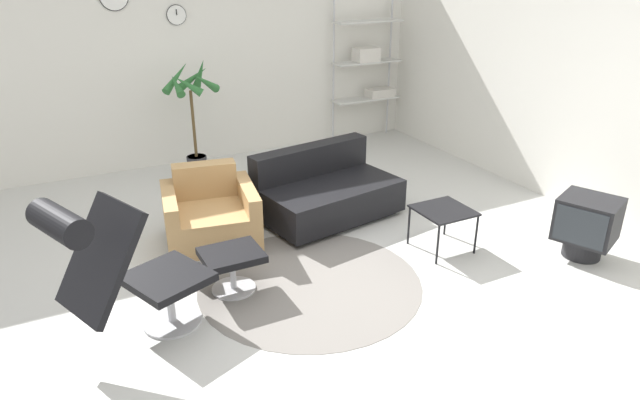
% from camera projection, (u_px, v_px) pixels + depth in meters
% --- Properties ---
extents(ground_plane, '(12.00, 12.00, 0.00)m').
position_uv_depth(ground_plane, '(298.00, 266.00, 5.05)').
color(ground_plane, silver).
extents(wall_back, '(12.00, 0.09, 2.80)m').
position_uv_depth(wall_back, '(187.00, 53.00, 7.13)').
color(wall_back, silver).
rests_on(wall_back, ground_plane).
extents(wall_right, '(0.06, 12.00, 2.80)m').
position_uv_depth(wall_right, '(579.00, 75.00, 5.83)').
color(wall_right, silver).
rests_on(wall_right, ground_plane).
extents(round_rug, '(1.87, 1.87, 0.01)m').
position_uv_depth(round_rug, '(310.00, 283.00, 4.78)').
color(round_rug, slate).
rests_on(round_rug, ground_plane).
extents(lounge_chair, '(1.14, 0.85, 1.16)m').
position_uv_depth(lounge_chair, '(117.00, 261.00, 3.76)').
color(lounge_chair, '#BCBCC1').
rests_on(lounge_chair, ground_plane).
extents(ottoman, '(0.48, 0.41, 0.35)m').
position_uv_depth(ottoman, '(232.00, 262.00, 4.59)').
color(ottoman, '#BCBCC1').
rests_on(ottoman, ground_plane).
extents(armchair_red, '(0.96, 0.93, 0.71)m').
position_uv_depth(armchair_red, '(210.00, 217.00, 5.35)').
color(armchair_red, silver).
rests_on(armchair_red, ground_plane).
extents(couch_low, '(1.52, 1.07, 0.70)m').
position_uv_depth(couch_low, '(325.00, 193.00, 5.93)').
color(couch_low, black).
rests_on(couch_low, ground_plane).
extents(side_table, '(0.48, 0.48, 0.40)m').
position_uv_depth(side_table, '(444.00, 213.00, 5.21)').
color(side_table, black).
rests_on(side_table, ground_plane).
extents(crt_television, '(0.60, 0.62, 0.57)m').
position_uv_depth(crt_television, '(587.00, 224.00, 5.09)').
color(crt_television, black).
rests_on(crt_television, ground_plane).
extents(potted_plant, '(0.68, 0.69, 1.46)m').
position_uv_depth(potted_plant, '(193.00, 115.00, 6.78)').
color(potted_plant, '#333338').
rests_on(potted_plant, ground_plane).
extents(shelf_unit, '(1.00, 0.28, 2.07)m').
position_uv_depth(shelf_unit, '(369.00, 67.00, 8.12)').
color(shelf_unit, '#BCBCC1').
rests_on(shelf_unit, ground_plane).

